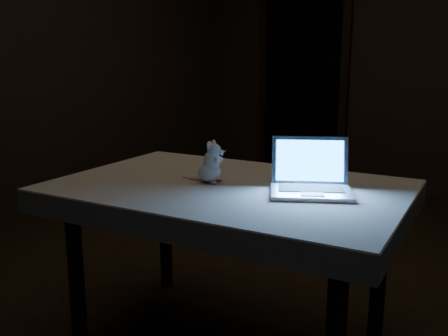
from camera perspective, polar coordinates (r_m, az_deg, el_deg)
The scene contains 8 objects.
floor at distance 2.95m, azimuth 2.39°, elevation -12.76°, with size 5.00×5.00×0.00m, color black.
back_wall at distance 4.91m, azimuth 20.50°, elevation 12.19°, with size 4.50×0.04×2.60m, color black.
left_wall at distance 4.39m, azimuth -22.42°, elevation 12.11°, with size 0.04×5.00×2.60m, color black.
doorway at distance 5.37m, azimuth 8.96°, elevation 10.25°, with size 1.06×0.36×2.13m, color black, non-canonical shape.
table at distance 2.24m, azimuth 0.55°, elevation -11.08°, with size 1.35×0.87×0.72m, color black, non-canonical shape.
tablecloth at distance 2.11m, azimuth 2.21°, elevation -3.28°, with size 1.45×0.97×0.10m, color beige, non-canonical shape.
laptop at distance 1.96m, azimuth 10.04°, elevation 0.01°, with size 0.31×0.28×0.21m, color #BDBCC1, non-canonical shape.
plush_mouse at distance 2.13m, azimuth -1.70°, elevation 0.75°, with size 0.13×0.13×0.18m, color white, non-canonical shape.
Camera 1 is at (1.57, -2.16, 1.25)m, focal length 40.00 mm.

